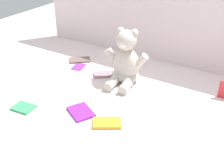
# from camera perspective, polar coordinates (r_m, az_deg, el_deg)

# --- Properties ---
(ground_plane) EXTENTS (3.20, 3.20, 0.00)m
(ground_plane) POSITION_cam_1_polar(r_m,az_deg,el_deg) (1.48, 2.70, -1.92)
(ground_plane) COLOR silver
(backdrop_drape) EXTENTS (1.73, 0.03, 0.58)m
(backdrop_drape) POSITION_cam_1_polar(r_m,az_deg,el_deg) (1.76, 10.73, 13.34)
(backdrop_drape) COLOR silver
(backdrop_drape) RESTS_ON ground_plane
(teddy_bear) EXTENTS (0.25, 0.23, 0.30)m
(teddy_bear) POSITION_cam_1_polar(r_m,az_deg,el_deg) (1.54, 2.74, 4.30)
(teddy_bear) COLOR beige
(teddy_bear) RESTS_ON ground_plane
(book_case_0) EXTENTS (0.15, 0.13, 0.01)m
(book_case_0) POSITION_cam_1_polar(r_m,az_deg,el_deg) (1.26, -1.02, -7.84)
(book_case_0) COLOR gold
(book_case_0) RESTS_ON ground_plane
(book_case_1) EXTENTS (0.13, 0.13, 0.01)m
(book_case_1) POSITION_cam_1_polar(r_m,az_deg,el_deg) (1.65, -1.68, 1.94)
(book_case_1) COLOR #A47985
(book_case_1) RESTS_ON ground_plane
(book_case_2) EXTENTS (0.15, 0.15, 0.01)m
(book_case_2) POSITION_cam_1_polar(r_m,az_deg,el_deg) (1.84, -6.51, 4.80)
(book_case_2) COLOR brown
(book_case_2) RESTS_ON ground_plane
(book_case_3) EXTENTS (0.08, 0.10, 0.01)m
(book_case_3) POSITION_cam_1_polar(r_m,az_deg,el_deg) (1.75, -6.76, 3.50)
(book_case_3) COLOR purple
(book_case_3) RESTS_ON ground_plane
(book_case_4) EXTENTS (0.11, 0.09, 0.01)m
(book_case_4) POSITION_cam_1_polar(r_m,az_deg,el_deg) (1.42, -17.38, -4.55)
(book_case_4) COLOR #3A9A61
(book_case_4) RESTS_ON ground_plane
(book_case_6) EXTENTS (0.16, 0.15, 0.01)m
(book_case_6) POSITION_cam_1_polar(r_m,az_deg,el_deg) (1.34, -6.27, -5.61)
(book_case_6) COLOR purple
(book_case_6) RESTS_ON ground_plane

